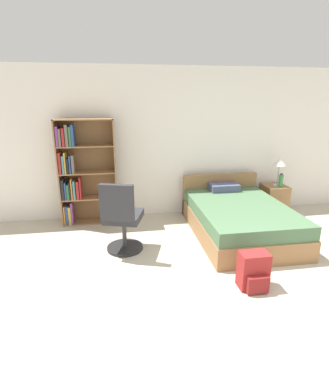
# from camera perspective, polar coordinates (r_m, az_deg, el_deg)

# --- Properties ---
(ground_plane) EXTENTS (14.00, 14.00, 0.00)m
(ground_plane) POSITION_cam_1_polar(r_m,az_deg,el_deg) (3.19, 20.57, -24.10)
(ground_plane) COLOR #BCB29E
(wall_back) EXTENTS (9.00, 0.06, 2.60)m
(wall_back) POSITION_cam_1_polar(r_m,az_deg,el_deg) (5.49, 5.48, 9.24)
(wall_back) COLOR white
(wall_back) RESTS_ON ground_plane
(bookshelf) EXTENTS (0.93, 0.30, 1.76)m
(bookshelf) POSITION_cam_1_polar(r_m,az_deg,el_deg) (5.17, -15.85, 3.56)
(bookshelf) COLOR olive
(bookshelf) RESTS_ON ground_plane
(bed) EXTENTS (1.38, 2.01, 0.76)m
(bed) POSITION_cam_1_polar(r_m,az_deg,el_deg) (4.90, 13.78, -4.75)
(bed) COLOR olive
(bed) RESTS_ON ground_plane
(office_chair) EXTENTS (0.60, 0.67, 1.04)m
(office_chair) POSITION_cam_1_polar(r_m,az_deg,el_deg) (4.12, -8.12, -5.17)
(office_chair) COLOR #232326
(office_chair) RESTS_ON ground_plane
(nightstand) EXTENTS (0.40, 0.46, 0.52)m
(nightstand) POSITION_cam_1_polar(r_m,az_deg,el_deg) (6.01, 20.09, -1.21)
(nightstand) COLOR olive
(nightstand) RESTS_ON ground_plane
(table_lamp) EXTENTS (0.24, 0.24, 0.55)m
(table_lamp) POSITION_cam_1_polar(r_m,az_deg,el_deg) (5.82, 21.08, 5.30)
(table_lamp) COLOR #B2B2B7
(table_lamp) RESTS_ON nightstand
(water_bottle) EXTENTS (0.08, 0.08, 0.25)m
(water_bottle) POSITION_cam_1_polar(r_m,az_deg,el_deg) (5.83, 21.28, 2.03)
(water_bottle) COLOR #3F8C4C
(water_bottle) RESTS_ON nightstand
(backpack_red) EXTENTS (0.32, 0.27, 0.43)m
(backpack_red) POSITION_cam_1_polar(r_m,az_deg,el_deg) (3.62, 16.62, -14.33)
(backpack_red) COLOR maroon
(backpack_red) RESTS_ON ground_plane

